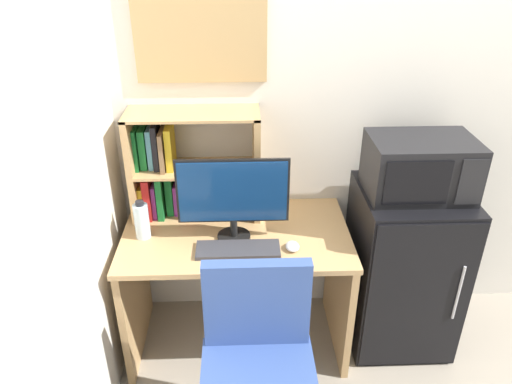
{
  "coord_description": "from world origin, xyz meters",
  "views": [
    {
      "loc": [
        -0.95,
        -2.42,
        2.1
      ],
      "look_at": [
        -0.87,
        -0.37,
        0.99
      ],
      "focal_mm": 34.16,
      "sensor_mm": 36.0,
      "label": 1
    }
  ],
  "objects_px": {
    "monitor": "(233,195)",
    "wall_corkboard": "(200,31)",
    "hutch_bookshelf": "(178,168)",
    "computer_mouse": "(292,246)",
    "mini_fridge": "(402,267)",
    "water_bottle": "(142,221)",
    "microwave": "(420,167)",
    "keyboard": "(238,249)"
  },
  "relations": [
    {
      "from": "mini_fridge",
      "to": "water_bottle",
      "type": "bearing_deg",
      "value": -177.67
    },
    {
      "from": "computer_mouse",
      "to": "hutch_bookshelf",
      "type": "bearing_deg",
      "value": 146.29
    },
    {
      "from": "monitor",
      "to": "wall_corkboard",
      "type": "bearing_deg",
      "value": 110.91
    },
    {
      "from": "hutch_bookshelf",
      "to": "mini_fridge",
      "type": "distance_m",
      "value": 1.33
    },
    {
      "from": "microwave",
      "to": "computer_mouse",
      "type": "bearing_deg",
      "value": -162.97
    },
    {
      "from": "keyboard",
      "to": "wall_corkboard",
      "type": "relative_size",
      "value": 0.63
    },
    {
      "from": "mini_fridge",
      "to": "wall_corkboard",
      "type": "distance_m",
      "value": 1.63
    },
    {
      "from": "computer_mouse",
      "to": "microwave",
      "type": "bearing_deg",
      "value": 17.03
    },
    {
      "from": "keyboard",
      "to": "wall_corkboard",
      "type": "xyz_separation_m",
      "value": [
        -0.16,
        0.49,
        0.93
      ]
    },
    {
      "from": "monitor",
      "to": "water_bottle",
      "type": "relative_size",
      "value": 2.64
    },
    {
      "from": "water_bottle",
      "to": "computer_mouse",
      "type": "bearing_deg",
      "value": -10.48
    },
    {
      "from": "monitor",
      "to": "mini_fridge",
      "type": "relative_size",
      "value": 0.58
    },
    {
      "from": "microwave",
      "to": "wall_corkboard",
      "type": "relative_size",
      "value": 0.79
    },
    {
      "from": "hutch_bookshelf",
      "to": "mini_fridge",
      "type": "bearing_deg",
      "value": -8.84
    },
    {
      "from": "hutch_bookshelf",
      "to": "mini_fridge",
      "type": "height_order",
      "value": "hutch_bookshelf"
    },
    {
      "from": "keyboard",
      "to": "wall_corkboard",
      "type": "bearing_deg",
      "value": 108.27
    },
    {
      "from": "hutch_bookshelf",
      "to": "water_bottle",
      "type": "bearing_deg",
      "value": -124.51
    },
    {
      "from": "wall_corkboard",
      "to": "microwave",
      "type": "bearing_deg",
      "value": -15.22
    },
    {
      "from": "microwave",
      "to": "hutch_bookshelf",
      "type": "bearing_deg",
      "value": 171.3
    },
    {
      "from": "hutch_bookshelf",
      "to": "computer_mouse",
      "type": "bearing_deg",
      "value": -33.71
    },
    {
      "from": "monitor",
      "to": "wall_corkboard",
      "type": "height_order",
      "value": "wall_corkboard"
    },
    {
      "from": "mini_fridge",
      "to": "hutch_bookshelf",
      "type": "bearing_deg",
      "value": 171.16
    },
    {
      "from": "hutch_bookshelf",
      "to": "mini_fridge",
      "type": "relative_size",
      "value": 0.72
    },
    {
      "from": "water_bottle",
      "to": "microwave",
      "type": "relative_size",
      "value": 0.4
    },
    {
      "from": "hutch_bookshelf",
      "to": "monitor",
      "type": "xyz_separation_m",
      "value": [
        0.29,
        -0.27,
        -0.02
      ]
    },
    {
      "from": "water_bottle",
      "to": "wall_corkboard",
      "type": "xyz_separation_m",
      "value": [
        0.31,
        0.35,
        0.84
      ]
    },
    {
      "from": "monitor",
      "to": "mini_fridge",
      "type": "height_order",
      "value": "monitor"
    },
    {
      "from": "water_bottle",
      "to": "wall_corkboard",
      "type": "distance_m",
      "value": 0.96
    },
    {
      "from": "computer_mouse",
      "to": "water_bottle",
      "type": "xyz_separation_m",
      "value": [
        -0.74,
        0.14,
        0.08
      ]
    },
    {
      "from": "monitor",
      "to": "water_bottle",
      "type": "height_order",
      "value": "monitor"
    },
    {
      "from": "mini_fridge",
      "to": "keyboard",
      "type": "bearing_deg",
      "value": -167.48
    },
    {
      "from": "microwave",
      "to": "wall_corkboard",
      "type": "xyz_separation_m",
      "value": [
        -1.06,
        0.29,
        0.6
      ]
    },
    {
      "from": "keyboard",
      "to": "microwave",
      "type": "bearing_deg",
      "value": 12.7
    },
    {
      "from": "monitor",
      "to": "keyboard",
      "type": "height_order",
      "value": "monitor"
    },
    {
      "from": "keyboard",
      "to": "mini_fridge",
      "type": "bearing_deg",
      "value": 12.52
    },
    {
      "from": "computer_mouse",
      "to": "microwave",
      "type": "relative_size",
      "value": 0.17
    },
    {
      "from": "keyboard",
      "to": "microwave",
      "type": "height_order",
      "value": "microwave"
    },
    {
      "from": "keyboard",
      "to": "computer_mouse",
      "type": "distance_m",
      "value": 0.26
    },
    {
      "from": "mini_fridge",
      "to": "monitor",
      "type": "bearing_deg",
      "value": -174.94
    },
    {
      "from": "wall_corkboard",
      "to": "water_bottle",
      "type": "bearing_deg",
      "value": -131.85
    },
    {
      "from": "mini_fridge",
      "to": "wall_corkboard",
      "type": "bearing_deg",
      "value": 164.63
    },
    {
      "from": "mini_fridge",
      "to": "microwave",
      "type": "relative_size",
      "value": 1.83
    }
  ]
}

